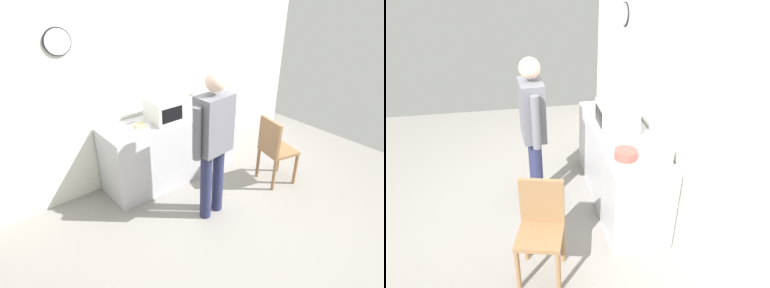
# 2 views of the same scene
# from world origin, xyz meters

# --- Properties ---
(ground_plane) EXTENTS (6.00, 6.00, 0.00)m
(ground_plane) POSITION_xyz_m (0.00, 0.00, 0.00)
(ground_plane) COLOR gray
(back_wall) EXTENTS (5.40, 0.13, 2.60)m
(back_wall) POSITION_xyz_m (-0.00, 1.60, 1.30)
(back_wall) COLOR silver
(back_wall) RESTS_ON ground_plane
(kitchen_counter) EXTENTS (1.86, 0.62, 0.89)m
(kitchen_counter) POSITION_xyz_m (-0.03, 1.22, 0.45)
(kitchen_counter) COLOR #B7B7BC
(kitchen_counter) RESTS_ON ground_plane
(microwave) EXTENTS (0.50, 0.39, 0.30)m
(microwave) POSITION_xyz_m (-0.09, 1.17, 1.04)
(microwave) COLOR silver
(microwave) RESTS_ON kitchen_counter
(sandwich_plate) EXTENTS (0.28, 0.28, 0.07)m
(sandwich_plate) POSITION_xyz_m (-0.52, 1.17, 0.91)
(sandwich_plate) COLOR white
(sandwich_plate) RESTS_ON kitchen_counter
(salad_bowl) EXTENTS (0.23, 0.23, 0.09)m
(salad_bowl) POSITION_xyz_m (0.54, 1.10, 0.94)
(salad_bowl) COLOR #C64C42
(salad_bowl) RESTS_ON kitchen_counter
(toaster) EXTENTS (0.22, 0.18, 0.20)m
(toaster) POSITION_xyz_m (0.67, 1.39, 0.99)
(toaster) COLOR silver
(toaster) RESTS_ON kitchen_counter
(fork_utensil) EXTENTS (0.17, 0.03, 0.01)m
(fork_utensil) POSITION_xyz_m (-0.52, 1.40, 0.90)
(fork_utensil) COLOR silver
(fork_utensil) RESTS_ON kitchen_counter
(spoon_utensil) EXTENTS (0.15, 0.12, 0.01)m
(spoon_utensil) POSITION_xyz_m (-0.86, 1.33, 0.90)
(spoon_utensil) COLOR silver
(spoon_utensil) RESTS_ON kitchen_counter
(person_standing) EXTENTS (0.59, 0.27, 1.74)m
(person_standing) POSITION_xyz_m (-0.14, 0.25, 1.02)
(person_standing) COLOR #262A4C
(person_standing) RESTS_ON ground_plane
(wooden_chair) EXTENTS (0.48, 0.48, 0.94)m
(wooden_chair) POSITION_xyz_m (0.94, 0.22, 0.52)
(wooden_chair) COLOR olive
(wooden_chair) RESTS_ON ground_plane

